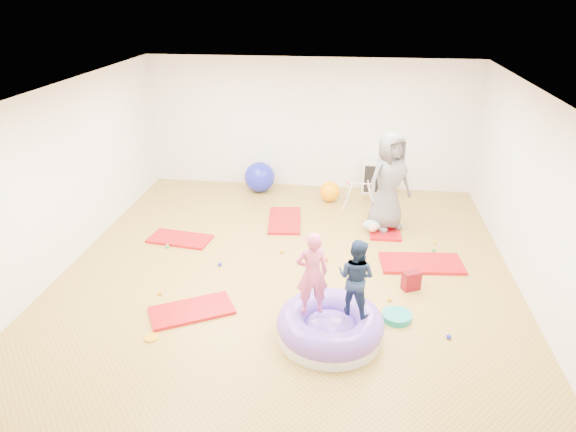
# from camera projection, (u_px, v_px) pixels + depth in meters

# --- Properties ---
(room) EXTENTS (7.01, 8.01, 2.81)m
(room) POSITION_uv_depth(u_px,v_px,m) (285.00, 193.00, 7.37)
(room) COLOR #AC8C41
(room) RESTS_ON ground
(gym_mat_front_left) EXTENTS (1.25, 1.03, 0.05)m
(gym_mat_front_left) POSITION_uv_depth(u_px,v_px,m) (192.00, 311.00, 7.08)
(gym_mat_front_left) COLOR #A7001A
(gym_mat_front_left) RESTS_ON ground
(gym_mat_mid_left) EXTENTS (1.14, 0.68, 0.05)m
(gym_mat_mid_left) POSITION_uv_depth(u_px,v_px,m) (180.00, 239.00, 9.08)
(gym_mat_mid_left) COLOR #A7001A
(gym_mat_mid_left) RESTS_ON ground
(gym_mat_center_back) EXTENTS (0.71, 1.24, 0.05)m
(gym_mat_center_back) POSITION_uv_depth(u_px,v_px,m) (285.00, 220.00, 9.79)
(gym_mat_center_back) COLOR #A7001A
(gym_mat_center_back) RESTS_ON ground
(gym_mat_right) EXTENTS (1.36, 0.77, 0.05)m
(gym_mat_right) POSITION_uv_depth(u_px,v_px,m) (421.00, 263.00, 8.28)
(gym_mat_right) COLOR #A7001A
(gym_mat_right) RESTS_ON ground
(gym_mat_rear_right) EXTENTS (0.58, 1.12, 0.05)m
(gym_mat_rear_right) POSITION_uv_depth(u_px,v_px,m) (384.00, 227.00, 9.53)
(gym_mat_rear_right) COLOR #A7001A
(gym_mat_rear_right) RESTS_ON ground
(inflatable_cushion) EXTENTS (1.37, 1.37, 0.43)m
(inflatable_cushion) POSITION_uv_depth(u_px,v_px,m) (330.00, 326.00, 6.52)
(inflatable_cushion) COLOR silver
(inflatable_cushion) RESTS_ON ground
(child_pink) EXTENTS (0.46, 0.36, 1.11)m
(child_pink) POSITION_uv_depth(u_px,v_px,m) (312.00, 270.00, 6.26)
(child_pink) COLOR #DA5582
(child_pink) RESTS_ON inflatable_cushion
(child_navy) EXTENTS (0.61, 0.56, 1.02)m
(child_navy) POSITION_uv_depth(u_px,v_px,m) (356.00, 274.00, 6.27)
(child_navy) COLOR #182849
(child_navy) RESTS_ON inflatable_cushion
(adult_caregiver) EXTENTS (1.05, 0.97, 1.79)m
(adult_caregiver) POSITION_uv_depth(u_px,v_px,m) (389.00, 181.00, 9.12)
(adult_caregiver) COLOR slate
(adult_caregiver) RESTS_ON gym_mat_rear_right
(infant) EXTENTS (0.35, 0.35, 0.20)m
(infant) POSITION_uv_depth(u_px,v_px,m) (373.00, 226.00, 9.29)
(infant) COLOR #95B9CF
(infant) RESTS_ON gym_mat_rear_right
(ball_pit_balls) EXTENTS (4.65, 2.75, 0.07)m
(ball_pit_balls) POSITION_uv_depth(u_px,v_px,m) (316.00, 268.00, 8.11)
(ball_pit_balls) COLOR gold
(ball_pit_balls) RESTS_ON ground
(exercise_ball_blue) EXTENTS (0.66, 0.66, 0.66)m
(exercise_ball_blue) POSITION_uv_depth(u_px,v_px,m) (260.00, 177.00, 11.10)
(exercise_ball_blue) COLOR #1B20C1
(exercise_ball_blue) RESTS_ON ground
(exercise_ball_orange) EXTENTS (0.43, 0.43, 0.43)m
(exercise_ball_orange) POSITION_uv_depth(u_px,v_px,m) (330.00, 191.00, 10.64)
(exercise_ball_orange) COLOR #FF9300
(exercise_ball_orange) RESTS_ON ground
(infant_play_gym) EXTENTS (0.66, 0.63, 0.51)m
(infant_play_gym) POSITION_uv_depth(u_px,v_px,m) (359.00, 191.00, 10.35)
(infant_play_gym) COLOR silver
(infant_play_gym) RESTS_ON ground
(cube_shelf) EXTENTS (0.69, 0.34, 0.69)m
(cube_shelf) POSITION_uv_depth(u_px,v_px,m) (378.00, 177.00, 11.06)
(cube_shelf) COLOR silver
(cube_shelf) RESTS_ON ground
(balance_disc) EXTENTS (0.40, 0.40, 0.09)m
(balance_disc) POSITION_uv_depth(u_px,v_px,m) (397.00, 317.00, 6.92)
(balance_disc) COLOR #148980
(balance_disc) RESTS_ON ground
(backpack) EXTENTS (0.30, 0.25, 0.30)m
(backpack) POSITION_uv_depth(u_px,v_px,m) (411.00, 280.00, 7.57)
(backpack) COLOR #BC0313
(backpack) RESTS_ON ground
(yellow_toy) EXTENTS (0.18, 0.18, 0.03)m
(yellow_toy) POSITION_uv_depth(u_px,v_px,m) (151.00, 338.00, 6.55)
(yellow_toy) COLOR gold
(yellow_toy) RESTS_ON ground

